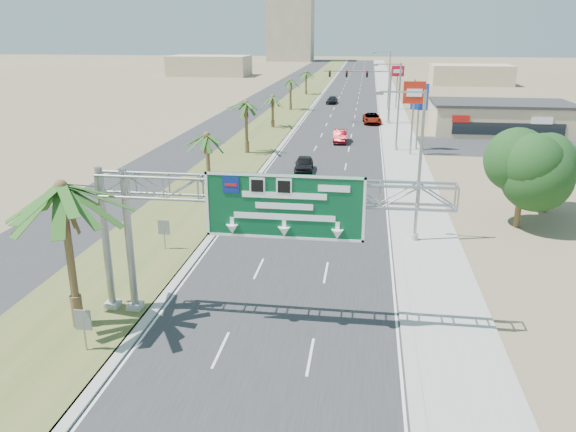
# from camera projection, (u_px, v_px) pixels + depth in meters

# --- Properties ---
(road) EXTENTS (12.00, 300.00, 0.02)m
(road) POSITION_uv_depth(u_px,v_px,m) (350.00, 96.00, 121.43)
(road) COLOR #28282B
(road) RESTS_ON ground
(sidewalk_right) EXTENTS (4.00, 300.00, 0.10)m
(sidewalk_right) POSITION_uv_depth(u_px,v_px,m) (389.00, 96.00, 120.30)
(sidewalk_right) COLOR #9E9B93
(sidewalk_right) RESTS_ON ground
(median_grass) EXTENTS (7.00, 300.00, 0.12)m
(median_grass) POSITION_uv_depth(u_px,v_px,m) (304.00, 95.00, 122.74)
(median_grass) COLOR #495A27
(median_grass) RESTS_ON ground
(opposing_road) EXTENTS (8.00, 300.00, 0.02)m
(opposing_road) POSITION_uv_depth(u_px,v_px,m) (272.00, 94.00, 123.68)
(opposing_road) COLOR #28282B
(opposing_road) RESTS_ON ground
(sign_gantry) EXTENTS (16.75, 1.24, 7.50)m
(sign_gantry) POSITION_uv_depth(u_px,v_px,m) (252.00, 202.00, 25.62)
(sign_gantry) COLOR gray
(sign_gantry) RESTS_ON ground
(palm_near) EXTENTS (5.70, 5.70, 8.35)m
(palm_near) POSITION_uv_depth(u_px,v_px,m) (61.00, 188.00, 24.61)
(palm_near) COLOR brown
(palm_near) RESTS_ON ground
(palm_row_b) EXTENTS (3.99, 3.99, 5.95)m
(palm_row_b) POSITION_uv_depth(u_px,v_px,m) (207.00, 136.00, 47.85)
(palm_row_b) COLOR brown
(palm_row_b) RESTS_ON ground
(palm_row_c) EXTENTS (3.99, 3.99, 6.75)m
(palm_row_c) POSITION_uv_depth(u_px,v_px,m) (246.00, 104.00, 62.64)
(palm_row_c) COLOR brown
(palm_row_c) RESTS_ON ground
(palm_row_d) EXTENTS (3.99, 3.99, 5.45)m
(palm_row_d) POSITION_uv_depth(u_px,v_px,m) (273.00, 97.00, 79.95)
(palm_row_d) COLOR brown
(palm_row_d) RESTS_ON ground
(palm_row_e) EXTENTS (3.99, 3.99, 6.15)m
(palm_row_e) POSITION_uv_depth(u_px,v_px,m) (291.00, 81.00, 97.59)
(palm_row_e) COLOR brown
(palm_row_e) RESTS_ON ground
(palm_row_f) EXTENTS (3.99, 3.99, 5.75)m
(palm_row_f) POSITION_uv_depth(u_px,v_px,m) (306.00, 73.00, 121.21)
(palm_row_f) COLOR brown
(palm_row_f) RESTS_ON ground
(streetlight_near) EXTENTS (3.27, 0.44, 10.00)m
(streetlight_near) POSITION_uv_depth(u_px,v_px,m) (416.00, 173.00, 36.29)
(streetlight_near) COLOR gray
(streetlight_near) RESTS_ON ground
(streetlight_mid) EXTENTS (3.27, 0.44, 10.00)m
(streetlight_mid) POSITION_uv_depth(u_px,v_px,m) (396.00, 111.00, 64.49)
(streetlight_mid) COLOR gray
(streetlight_mid) RESTS_ON ground
(streetlight_far) EXTENTS (3.27, 0.44, 10.00)m
(streetlight_far) POSITION_uv_depth(u_px,v_px,m) (388.00, 83.00, 98.32)
(streetlight_far) COLOR gray
(streetlight_far) RESTS_ON ground
(signal_mast) EXTENTS (10.28, 0.71, 8.00)m
(signal_mast) POSITION_uv_depth(u_px,v_px,m) (376.00, 91.00, 83.49)
(signal_mast) COLOR gray
(signal_mast) RESTS_ON ground
(store_building) EXTENTS (18.00, 10.00, 4.00)m
(store_building) POSITION_uv_depth(u_px,v_px,m) (500.00, 119.00, 76.55)
(store_building) COLOR tan
(store_building) RESTS_ON ground
(oak_near) EXTENTS (4.50, 4.50, 6.80)m
(oak_near) POSITION_uv_depth(u_px,v_px,m) (524.00, 165.00, 39.09)
(oak_near) COLOR brown
(oak_near) RESTS_ON ground
(oak_far) EXTENTS (3.50, 3.50, 5.60)m
(oak_far) POSITION_uv_depth(u_px,v_px,m) (551.00, 164.00, 42.67)
(oak_far) COLOR brown
(oak_far) RESTS_ON ground
(median_signback_a) EXTENTS (0.75, 0.08, 2.08)m
(median_signback_a) POSITION_uv_depth(u_px,v_px,m) (83.00, 323.00, 24.28)
(median_signback_a) COLOR gray
(median_signback_a) RESTS_ON ground
(median_signback_b) EXTENTS (0.75, 0.08, 2.08)m
(median_signback_b) POSITION_uv_depth(u_px,v_px,m) (164.00, 230.00, 35.65)
(median_signback_b) COLOR gray
(median_signback_b) RESTS_ON ground
(tower_distant) EXTENTS (20.00, 16.00, 35.00)m
(tower_distant) POSITION_uv_depth(u_px,v_px,m) (291.00, 21.00, 251.71)
(tower_distant) COLOR gray
(tower_distant) RESTS_ON ground
(building_distant_left) EXTENTS (24.00, 14.00, 6.00)m
(building_distant_left) POSITION_uv_depth(u_px,v_px,m) (210.00, 66.00, 173.42)
(building_distant_left) COLOR tan
(building_distant_left) RESTS_ON ground
(building_distant_right) EXTENTS (20.00, 12.00, 5.00)m
(building_distant_right) POSITION_uv_depth(u_px,v_px,m) (471.00, 75.00, 144.87)
(building_distant_right) COLOR tan
(building_distant_right) RESTS_ON ground
(car_left_lane) EXTENTS (2.06, 4.57, 1.52)m
(car_left_lane) POSITION_uv_depth(u_px,v_px,m) (304.00, 164.00, 56.03)
(car_left_lane) COLOR black
(car_left_lane) RESTS_ON ground
(car_mid_lane) EXTENTS (1.84, 4.85, 1.58)m
(car_mid_lane) POSITION_uv_depth(u_px,v_px,m) (340.00, 136.00, 70.61)
(car_mid_lane) COLOR maroon
(car_mid_lane) RESTS_ON ground
(car_right_lane) EXTENTS (2.94, 5.69, 1.53)m
(car_right_lane) POSITION_uv_depth(u_px,v_px,m) (372.00, 119.00, 84.84)
(car_right_lane) COLOR gray
(car_right_lane) RESTS_ON ground
(car_far) EXTENTS (2.21, 4.61, 1.30)m
(car_far) POSITION_uv_depth(u_px,v_px,m) (332.00, 100.00, 107.62)
(car_far) COLOR black
(car_far) RESTS_ON ground
(pole_sign_red_near) EXTENTS (2.41, 0.43, 8.39)m
(pole_sign_red_near) POSITION_uv_depth(u_px,v_px,m) (414.00, 97.00, 61.54)
(pole_sign_red_near) COLOR gray
(pole_sign_red_near) RESTS_ON ground
(pole_sign_blue) EXTENTS (1.97, 1.01, 7.90)m
(pole_sign_blue) POSITION_uv_depth(u_px,v_px,m) (419.00, 100.00, 64.66)
(pole_sign_blue) COLOR gray
(pole_sign_blue) RESTS_ON ground
(pole_sign_red_far) EXTENTS (2.22, 0.61, 7.71)m
(pole_sign_red_far) POSITION_uv_depth(u_px,v_px,m) (398.00, 74.00, 98.89)
(pole_sign_red_far) COLOR gray
(pole_sign_red_far) RESTS_ON ground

